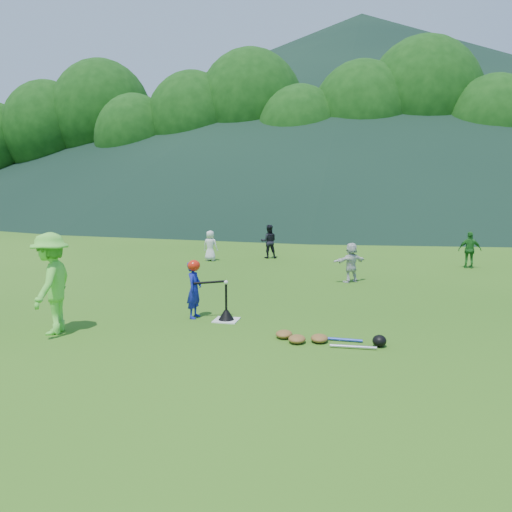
# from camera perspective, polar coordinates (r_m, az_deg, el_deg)

# --- Properties ---
(ground) EXTENTS (120.00, 120.00, 0.00)m
(ground) POSITION_cam_1_polar(r_m,az_deg,el_deg) (9.53, -3.41, -7.38)
(ground) COLOR #2B5B14
(ground) RESTS_ON ground
(home_plate) EXTENTS (0.45, 0.45, 0.02)m
(home_plate) POSITION_cam_1_polar(r_m,az_deg,el_deg) (9.53, -3.41, -7.32)
(home_plate) COLOR silver
(home_plate) RESTS_ON ground
(baseball) EXTENTS (0.08, 0.08, 0.08)m
(baseball) POSITION_cam_1_polar(r_m,az_deg,el_deg) (9.36, -3.45, -3.02)
(baseball) COLOR white
(baseball) RESTS_ON batting_tee
(batter_child) EXTENTS (0.27, 0.41, 1.10)m
(batter_child) POSITION_cam_1_polar(r_m,az_deg,el_deg) (9.67, -7.07, -3.84)
(batter_child) COLOR #151E96
(batter_child) RESTS_ON ground
(adult_coach) EXTENTS (0.89, 1.25, 1.74)m
(adult_coach) POSITION_cam_1_polar(r_m,az_deg,el_deg) (9.23, -22.34, -2.91)
(adult_coach) COLOR #65DB40
(adult_coach) RESTS_ON ground
(fielder_a) EXTENTS (0.54, 0.37, 1.04)m
(fielder_a) POSITION_cam_1_polar(r_m,az_deg,el_deg) (17.14, -5.24, 1.18)
(fielder_a) COLOR silver
(fielder_a) RESTS_ON ground
(fielder_b) EXTENTS (0.68, 0.59, 1.19)m
(fielder_b) POSITION_cam_1_polar(r_m,az_deg,el_deg) (17.71, 1.47, 1.67)
(fielder_b) COLOR black
(fielder_b) RESTS_ON ground
(fielder_c) EXTENTS (0.67, 0.28, 1.14)m
(fielder_c) POSITION_cam_1_polar(r_m,az_deg,el_deg) (16.87, 23.25, 0.64)
(fielder_c) COLOR #206D22
(fielder_c) RESTS_ON ground
(fielder_d) EXTENTS (0.96, 0.86, 1.06)m
(fielder_d) POSITION_cam_1_polar(r_m,az_deg,el_deg) (13.43, 10.81, -0.73)
(fielder_d) COLOR silver
(fielder_d) RESTS_ON ground
(batting_tee) EXTENTS (0.30, 0.30, 0.68)m
(batting_tee) POSITION_cam_1_polar(r_m,az_deg,el_deg) (9.50, -3.42, -6.63)
(batting_tee) COLOR black
(batting_tee) RESTS_ON home_plate
(batter_gear) EXTENTS (0.71, 0.33, 0.46)m
(batter_gear) POSITION_cam_1_polar(r_m,az_deg,el_deg) (9.59, -6.97, -1.24)
(batter_gear) COLOR red
(batter_gear) RESTS_ON ground
(equipment_pile) EXTENTS (1.80, 0.56, 0.19)m
(equipment_pile) POSITION_cam_1_polar(r_m,az_deg,el_deg) (8.28, 7.26, -9.32)
(equipment_pile) COLOR olive
(equipment_pile) RESTS_ON ground
(outfield_fence) EXTENTS (70.07, 0.08, 1.33)m
(outfield_fence) POSITION_cam_1_polar(r_m,az_deg,el_deg) (36.95, 8.97, 4.95)
(outfield_fence) COLOR gray
(outfield_fence) RESTS_ON ground
(tree_line) EXTENTS (70.04, 11.40, 14.82)m
(tree_line) POSITION_cam_1_polar(r_m,az_deg,el_deg) (43.09, 10.05, 15.33)
(tree_line) COLOR #382314
(tree_line) RESTS_ON ground
(distant_hills) EXTENTS (155.00, 140.00, 32.00)m
(distant_hills) POSITION_cam_1_polar(r_m,az_deg,el_deg) (92.06, 6.75, 15.58)
(distant_hills) COLOR black
(distant_hills) RESTS_ON ground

